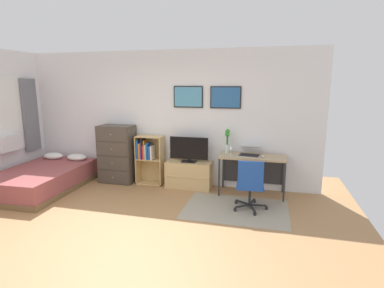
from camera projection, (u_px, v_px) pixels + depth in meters
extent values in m
plane|color=#A87A4C|center=(110.00, 235.00, 4.17)|extent=(7.20, 7.20, 0.00)
cube|color=white|center=(166.00, 118.00, 6.21)|extent=(6.12, 0.06, 2.70)
cube|color=black|center=(188.00, 97.00, 5.97)|extent=(0.59, 0.02, 0.42)
cube|color=#4C93B7|center=(188.00, 97.00, 5.96)|extent=(0.55, 0.01, 0.38)
cube|color=black|center=(226.00, 97.00, 5.79)|extent=(0.59, 0.02, 0.42)
cube|color=#285B93|center=(225.00, 97.00, 5.77)|extent=(0.55, 0.01, 0.38)
cube|color=white|center=(1.00, 115.00, 5.85)|extent=(0.02, 1.03, 1.48)
cube|color=silver|center=(0.00, 115.00, 5.86)|extent=(0.01, 0.95, 1.40)
cube|color=slate|center=(31.00, 115.00, 6.52)|extent=(0.05, 0.40, 1.54)
cube|color=silver|center=(8.00, 143.00, 5.94)|extent=(0.20, 0.52, 0.30)
cube|color=#9E937F|center=(236.00, 209.00, 5.03)|extent=(1.70, 1.20, 0.01)
cube|color=brown|center=(43.00, 187.00, 5.97)|extent=(1.41, 2.09, 0.10)
cube|color=#9E4C4C|center=(42.00, 177.00, 5.93)|extent=(1.37, 2.05, 0.32)
ellipsoid|color=white|center=(53.00, 156.00, 6.68)|extent=(0.45, 0.30, 0.14)
ellipsoid|color=white|center=(77.00, 157.00, 6.56)|extent=(0.45, 0.30, 0.14)
cube|color=#4C4238|center=(117.00, 154.00, 6.35)|extent=(0.72, 0.42, 1.20)
cube|color=#493F35|center=(113.00, 177.00, 6.23)|extent=(0.68, 0.01, 0.28)
sphere|color=#A59E8C|center=(113.00, 177.00, 6.22)|extent=(0.03, 0.03, 0.03)
cube|color=#493F35|center=(112.00, 163.00, 6.18)|extent=(0.68, 0.01, 0.28)
sphere|color=#A59E8C|center=(112.00, 163.00, 6.16)|extent=(0.03, 0.03, 0.03)
cube|color=#493F35|center=(112.00, 149.00, 6.12)|extent=(0.68, 0.01, 0.28)
sphere|color=#A59E8C|center=(111.00, 149.00, 6.10)|extent=(0.03, 0.03, 0.03)
cube|color=#493F35|center=(111.00, 134.00, 6.06)|extent=(0.68, 0.01, 0.28)
sphere|color=#A59E8C|center=(111.00, 135.00, 6.04)|extent=(0.03, 0.03, 0.03)
cube|color=tan|center=(138.00, 159.00, 6.32)|extent=(0.02, 0.30, 1.00)
cube|color=tan|center=(162.00, 161.00, 6.19)|extent=(0.02, 0.30, 1.00)
cube|color=tan|center=(151.00, 183.00, 6.35)|extent=(0.55, 0.30, 0.02)
cube|color=tan|center=(150.00, 159.00, 6.25)|extent=(0.52, 0.30, 0.02)
cube|color=tan|center=(149.00, 136.00, 6.16)|extent=(0.52, 0.30, 0.02)
cube|color=tan|center=(153.00, 158.00, 6.39)|extent=(0.55, 0.01, 1.00)
cube|color=#1E519E|center=(139.00, 149.00, 6.23)|extent=(0.04, 0.20, 0.38)
cube|color=orange|center=(141.00, 151.00, 6.22)|extent=(0.03, 0.19, 0.32)
cube|color=#8C388C|center=(142.00, 150.00, 6.21)|extent=(0.02, 0.19, 0.34)
cube|color=black|center=(143.00, 149.00, 6.21)|extent=(0.03, 0.22, 0.42)
cube|color=red|center=(145.00, 152.00, 6.22)|extent=(0.02, 0.23, 0.28)
cube|color=orange|center=(145.00, 149.00, 6.19)|extent=(0.02, 0.20, 0.39)
cube|color=white|center=(147.00, 152.00, 6.20)|extent=(0.02, 0.21, 0.31)
cube|color=#1E519E|center=(148.00, 151.00, 6.17)|extent=(0.03, 0.18, 0.34)
cube|color=#1E519E|center=(151.00, 152.00, 6.19)|extent=(0.04, 0.22, 0.28)
cube|color=white|center=(152.00, 153.00, 6.16)|extent=(0.03, 0.19, 0.28)
cube|color=tan|center=(189.00, 175.00, 6.04)|extent=(0.90, 0.40, 0.53)
cube|color=tan|center=(186.00, 178.00, 5.85)|extent=(0.90, 0.01, 0.02)
cube|color=black|center=(189.00, 161.00, 5.97)|extent=(0.28, 0.16, 0.02)
cube|color=black|center=(189.00, 160.00, 5.97)|extent=(0.06, 0.04, 0.05)
cube|color=black|center=(189.00, 148.00, 5.92)|extent=(0.77, 0.02, 0.44)
cube|color=black|center=(189.00, 148.00, 5.91)|extent=(0.74, 0.01, 0.41)
cube|color=tan|center=(253.00, 157.00, 5.58)|extent=(1.21, 0.56, 0.03)
cube|color=#2D2D30|center=(219.00, 178.00, 5.55)|extent=(0.03, 0.03, 0.71)
cube|color=#2D2D30|center=(284.00, 183.00, 5.27)|extent=(0.03, 0.03, 0.71)
cube|color=#2D2D30|center=(223.00, 170.00, 6.03)|extent=(0.03, 0.03, 0.71)
cube|color=#2D2D30|center=(283.00, 174.00, 5.75)|extent=(0.03, 0.03, 0.71)
cube|color=#2D2D30|center=(253.00, 170.00, 5.90)|extent=(1.15, 0.02, 0.50)
cylinder|color=#232326|center=(266.00, 208.00, 5.00)|extent=(0.05, 0.05, 0.05)
cube|color=#232326|center=(258.00, 205.00, 5.02)|extent=(0.28, 0.05, 0.02)
cylinder|color=#232326|center=(254.00, 201.00, 5.30)|extent=(0.05, 0.05, 0.05)
cube|color=#232326|center=(252.00, 202.00, 5.17)|extent=(0.10, 0.28, 0.02)
cylinder|color=#232326|center=(236.00, 202.00, 5.26)|extent=(0.05, 0.05, 0.05)
cube|color=#232326|center=(243.00, 202.00, 5.15)|extent=(0.25, 0.18, 0.02)
cylinder|color=#232326|center=(235.00, 210.00, 4.94)|extent=(0.05, 0.05, 0.05)
cube|color=#232326|center=(242.00, 206.00, 4.99)|extent=(0.23, 0.20, 0.02)
cylinder|color=#232326|center=(255.00, 214.00, 4.78)|extent=(0.05, 0.05, 0.05)
cube|color=#232326|center=(252.00, 208.00, 4.91)|extent=(0.13, 0.27, 0.02)
cylinder|color=#232326|center=(250.00, 195.00, 5.02)|extent=(0.04, 0.04, 0.30)
cube|color=#1E479E|center=(250.00, 186.00, 4.98)|extent=(0.47, 0.47, 0.03)
cube|color=#1E479E|center=(251.00, 175.00, 4.74)|extent=(0.40, 0.06, 0.45)
cube|color=#B7B7BC|center=(249.00, 155.00, 5.58)|extent=(0.42, 0.31, 0.01)
cube|color=black|center=(249.00, 155.00, 5.57)|extent=(0.39, 0.28, 0.00)
cube|color=#B7B7BC|center=(251.00, 147.00, 5.70)|extent=(0.41, 0.29, 0.07)
cube|color=navy|center=(251.00, 147.00, 5.70)|extent=(0.39, 0.27, 0.06)
ellipsoid|color=silver|center=(263.00, 156.00, 5.48)|extent=(0.06, 0.10, 0.03)
cylinder|color=silver|center=(227.00, 148.00, 5.83)|extent=(0.09, 0.09, 0.16)
cylinder|color=#3D8438|center=(228.00, 141.00, 5.80)|extent=(0.01, 0.01, 0.36)
sphere|color=#308B2C|center=(228.00, 132.00, 5.76)|extent=(0.07, 0.07, 0.07)
cylinder|color=#3D8438|center=(227.00, 140.00, 5.81)|extent=(0.01, 0.01, 0.37)
sphere|color=#308B2C|center=(228.00, 131.00, 5.78)|extent=(0.07, 0.07, 0.07)
cylinder|color=#3D8438|center=(227.00, 141.00, 5.82)|extent=(0.01, 0.01, 0.35)
sphere|color=#308B2C|center=(227.00, 132.00, 5.79)|extent=(0.07, 0.07, 0.07)
cylinder|color=#3D8438|center=(227.00, 142.00, 5.81)|extent=(0.01, 0.01, 0.31)
sphere|color=#308B2C|center=(227.00, 134.00, 5.78)|extent=(0.07, 0.07, 0.07)
cylinder|color=#3D8438|center=(228.00, 143.00, 5.79)|extent=(0.01, 0.01, 0.30)
sphere|color=#308B2C|center=(228.00, 135.00, 5.76)|extent=(0.07, 0.07, 0.07)
cylinder|color=silver|center=(231.00, 155.00, 5.64)|extent=(0.06, 0.06, 0.01)
cylinder|color=silver|center=(231.00, 152.00, 5.63)|extent=(0.01, 0.01, 0.10)
cone|color=silver|center=(231.00, 148.00, 5.61)|extent=(0.07, 0.07, 0.07)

